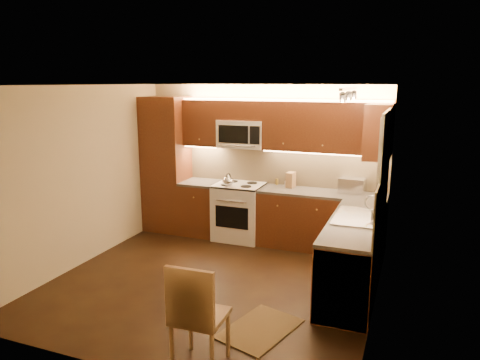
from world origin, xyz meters
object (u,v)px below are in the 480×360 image
at_px(kettle, 228,180).
at_px(sink, 357,211).
at_px(microwave, 242,134).
at_px(knife_block, 291,180).
at_px(dining_chair, 200,313).
at_px(toaster_oven, 352,185).
at_px(soap_bottle, 380,197).
at_px(stove, 239,211).

bearing_deg(kettle, sink, -13.46).
xyz_separation_m(microwave, kettle, (-0.11, -0.33, -0.70)).
relative_size(knife_block, dining_chair, 0.24).
relative_size(toaster_oven, dining_chair, 0.37).
xyz_separation_m(sink, kettle, (-2.11, 0.93, 0.05)).
relative_size(soap_bottle, dining_chair, 0.18).
distance_m(stove, soap_bottle, 2.29).
height_order(sink, kettle, kettle).
xyz_separation_m(sink, toaster_oven, (-0.23, 1.28, 0.04)).
bearing_deg(dining_chair, sink, 62.25).
bearing_deg(kettle, stove, 70.21).
xyz_separation_m(microwave, soap_bottle, (2.21, -0.47, -0.73)).
xyz_separation_m(stove, dining_chair, (0.92, -3.33, 0.05)).
distance_m(microwave, knife_block, 1.07).
bearing_deg(kettle, dining_chair, -61.45).
bearing_deg(soap_bottle, stove, 166.74).
bearing_deg(sink, dining_chair, -115.98).
distance_m(knife_block, soap_bottle, 1.48).
relative_size(stove, toaster_oven, 2.44).
height_order(kettle, dining_chair, kettle).
distance_m(stove, microwave, 1.27).
distance_m(sink, kettle, 2.31).
bearing_deg(stove, microwave, 90.00).
bearing_deg(soap_bottle, dining_chair, -117.77).
distance_m(toaster_oven, knife_block, 0.96).
xyz_separation_m(knife_block, soap_bottle, (1.39, -0.50, -0.03)).
bearing_deg(soap_bottle, kettle, 171.98).
relative_size(sink, toaster_oven, 2.28).
distance_m(microwave, soap_bottle, 2.37).
relative_size(stove, kettle, 4.40).
distance_m(kettle, toaster_oven, 1.92).
relative_size(toaster_oven, knife_block, 1.56).
bearing_deg(dining_chair, kettle, 106.53).
xyz_separation_m(microwave, knife_block, (0.81, 0.03, -0.70)).
xyz_separation_m(microwave, toaster_oven, (1.77, 0.02, -0.71)).
bearing_deg(sink, microwave, 147.79).
xyz_separation_m(stove, soap_bottle, (2.21, -0.34, 0.53)).
relative_size(stove, soap_bottle, 5.09).
relative_size(microwave, knife_block, 3.14).
bearing_deg(soap_bottle, toaster_oven, 126.87).
distance_m(stove, dining_chair, 3.46).
height_order(microwave, kettle, microwave).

